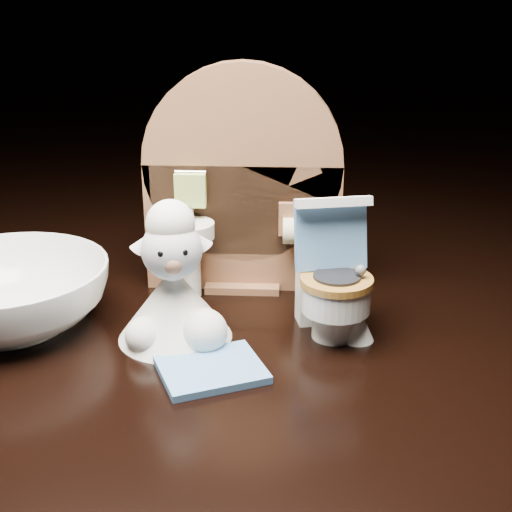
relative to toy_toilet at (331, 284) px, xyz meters
The scene contains 6 objects.
backdrop_panel 0.09m from the toy_toilet, 131.89° to the left, with size 0.13×0.05×0.15m.
toy_toilet is the anchor object (origin of this frame).
bath_mat 0.09m from the toy_toilet, 140.79° to the right, with size 0.05×0.04×0.00m, color #5689C1.
toilet_brush 0.03m from the toy_toilet, 33.96° to the right, with size 0.02×0.02×0.05m.
plush_lamb 0.09m from the toy_toilet, behind, with size 0.07×0.07×0.09m.
ceramic_bowl 0.20m from the toy_toilet, behind, with size 0.12×0.12×0.04m, color white.
Camera 1 is at (0.03, -0.39, 0.20)m, focal length 50.00 mm.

